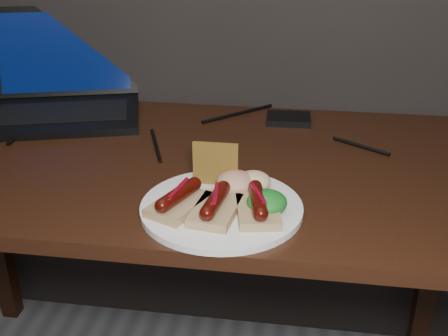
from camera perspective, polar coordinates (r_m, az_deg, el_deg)
desk at (r=1.25m, az=-4.92°, el=-2.62°), size 1.40×0.70×0.75m
laptop at (r=1.52m, az=-16.01°, el=7.43°), size 0.46×0.45×0.25m
hard_drive at (r=1.41m, az=6.57°, el=4.98°), size 0.11×0.08×0.02m
desk_cables at (r=1.34m, az=-4.12°, el=3.83°), size 0.85×0.39×0.01m
plate at (r=1.00m, az=-0.25°, el=-4.06°), size 0.37×0.37×0.01m
bread_sausage_left at (r=0.98m, az=-4.58°, el=-3.27°), size 0.11×0.13×0.04m
bread_sausage_center at (r=0.96m, az=-0.86°, el=-3.87°), size 0.09×0.12×0.04m
bread_sausage_right at (r=0.96m, az=3.45°, el=-3.84°), size 0.09×0.13×0.04m
crispbread at (r=1.05m, az=-0.88°, el=0.42°), size 0.09×0.01×0.08m
salad_greens at (r=0.97m, az=4.38°, el=-3.48°), size 0.07×0.07×0.04m
salsa_mound at (r=1.03m, az=1.21°, el=-1.47°), size 0.07×0.07×0.04m
coleslaw_mound at (r=1.04m, az=3.03°, el=-1.36°), size 0.06×0.06×0.04m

